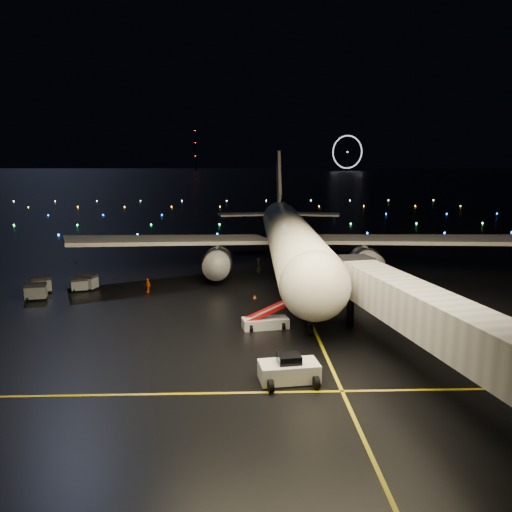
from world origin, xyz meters
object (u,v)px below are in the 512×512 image
(belt_loader, at_px, (265,312))
(baggage_cart_0, at_px, (79,285))
(airliner, at_px, (289,211))
(baggage_cart_2, at_px, (41,285))
(baggage_cart_3, at_px, (36,292))
(baggage_cart_1, at_px, (88,282))
(pushback_tug, at_px, (289,368))
(crew_c, at_px, (148,285))

(belt_loader, xyz_separation_m, baggage_cart_0, (-21.14, 13.96, -0.71))
(airliner, xyz_separation_m, baggage_cart_0, (-25.57, -9.56, -7.59))
(baggage_cart_2, distance_m, baggage_cart_3, 3.09)
(baggage_cart_0, height_order, baggage_cart_2, baggage_cart_2)
(baggage_cart_1, bearing_deg, baggage_cart_3, -116.51)
(pushback_tug, bearing_deg, baggage_cart_3, 132.59)
(crew_c, bearing_deg, baggage_cart_1, -148.89)
(baggage_cart_3, bearing_deg, crew_c, 1.69)
(baggage_cart_2, bearing_deg, baggage_cart_3, -103.50)
(pushback_tug, distance_m, baggage_cart_3, 33.69)
(airliner, xyz_separation_m, crew_c, (-17.42, -10.52, -7.54))
(pushback_tug, relative_size, baggage_cart_3, 1.90)
(pushback_tug, relative_size, crew_c, 2.46)
(airliner, height_order, crew_c, airliner)
(belt_loader, bearing_deg, baggage_cart_3, 147.41)
(baggage_cart_3, bearing_deg, baggage_cart_0, 33.78)
(belt_loader, height_order, baggage_cart_3, belt_loader)
(baggage_cart_2, relative_size, baggage_cart_3, 1.01)
(baggage_cart_1, bearing_deg, pushback_tug, -32.21)
(crew_c, distance_m, baggage_cart_1, 7.62)
(pushback_tug, relative_size, belt_loader, 0.67)
(pushback_tug, distance_m, belt_loader, 11.35)
(pushback_tug, height_order, baggage_cart_2, pushback_tug)
(baggage_cart_3, bearing_deg, airliner, 13.34)
(airliner, height_order, pushback_tug, airliner)
(crew_c, relative_size, baggage_cart_2, 0.76)
(airliner, relative_size, baggage_cart_1, 28.60)
(airliner, height_order, baggage_cart_0, airliner)
(crew_c, xyz_separation_m, baggage_cart_2, (-12.39, 0.39, 0.10))
(crew_c, distance_m, baggage_cart_3, 12.07)
(crew_c, bearing_deg, baggage_cart_2, -137.42)
(airliner, bearing_deg, baggage_cart_3, -154.46)
(belt_loader, distance_m, crew_c, 18.40)
(pushback_tug, height_order, baggage_cart_1, pushback_tug)
(belt_loader, height_order, baggage_cart_2, belt_loader)
(belt_loader, bearing_deg, pushback_tug, -94.67)
(airliner, bearing_deg, belt_loader, -99.36)
(pushback_tug, distance_m, baggage_cart_1, 33.74)
(airliner, bearing_deg, crew_c, -147.58)
(airliner, distance_m, crew_c, 21.70)
(baggage_cart_0, bearing_deg, airliner, 1.20)
(pushback_tug, xyz_separation_m, baggage_cart_0, (-22.17, 25.25, -0.20))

